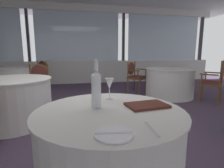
% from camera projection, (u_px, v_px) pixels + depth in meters
% --- Properties ---
extents(ground_plane, '(14.30, 14.30, 0.00)m').
position_uv_depth(ground_plane, '(89.00, 123.00, 3.00)').
color(ground_plane, '#47384C').
extents(window_wall_far, '(11.00, 0.14, 2.89)m').
position_uv_depth(window_wall_far, '(79.00, 53.00, 6.72)').
color(window_wall_far, silver).
rests_on(window_wall_far, ground_plane).
extents(foreground_table, '(1.11, 1.11, 0.75)m').
position_uv_depth(foreground_table, '(110.00, 157.00, 1.38)').
color(foreground_table, silver).
rests_on(foreground_table, ground_plane).
extents(side_plate, '(0.20, 0.20, 0.01)m').
position_uv_depth(side_plate, '(114.00, 134.00, 0.92)').
color(side_plate, white).
rests_on(side_plate, foreground_table).
extents(butter_knife, '(0.20, 0.04, 0.00)m').
position_uv_depth(butter_knife, '(114.00, 133.00, 0.92)').
color(butter_knife, silver).
rests_on(butter_knife, foreground_table).
extents(dinner_fork, '(0.03, 0.21, 0.00)m').
position_uv_depth(dinner_fork, '(152.00, 129.00, 0.98)').
color(dinner_fork, silver).
rests_on(dinner_fork, foreground_table).
extents(water_bottle, '(0.07, 0.07, 0.37)m').
position_uv_depth(water_bottle, '(96.00, 88.00, 1.35)').
color(water_bottle, white).
rests_on(water_bottle, foreground_table).
extents(wine_glass, '(0.08, 0.08, 0.19)m').
position_uv_depth(wine_glass, '(109.00, 84.00, 1.59)').
color(wine_glass, white).
rests_on(wine_glass, foreground_table).
extents(menu_book, '(0.33, 0.24, 0.02)m').
position_uv_depth(menu_book, '(147.00, 105.00, 1.40)').
color(menu_book, '#512319').
rests_on(menu_book, foreground_table).
extents(background_table_0, '(1.27, 1.27, 0.75)m').
position_uv_depth(background_table_0, '(169.00, 83.00, 4.75)').
color(background_table_0, silver).
rests_on(background_table_0, ground_plane).
extents(dining_chair_0_0, '(0.66, 0.65, 1.00)m').
position_uv_depth(dining_chair_0_0, '(216.00, 79.00, 4.09)').
color(dining_chair_0_0, brown).
rests_on(dining_chair_0_0, ground_plane).
extents(dining_chair_0_1, '(0.66, 0.65, 0.90)m').
position_uv_depth(dining_chair_0_1, '(135.00, 74.00, 5.35)').
color(dining_chair_0_1, brown).
rests_on(dining_chair_0_1, ground_plane).
extents(background_table_1, '(1.26, 1.26, 0.75)m').
position_uv_depth(background_table_1, '(13.00, 101.00, 2.94)').
color(background_table_1, silver).
rests_on(background_table_1, ground_plane).
extents(dining_chair_1_0, '(0.60, 0.55, 0.92)m').
position_uv_depth(dining_chair_1_0, '(38.00, 81.00, 3.95)').
color(dining_chair_1_0, brown).
rests_on(dining_chair_1_0, ground_plane).
extents(background_table_2, '(1.11, 1.11, 0.75)m').
position_uv_depth(background_table_2, '(13.00, 81.00, 5.06)').
color(background_table_2, silver).
rests_on(background_table_2, ground_plane).
extents(dining_chair_2_1, '(0.66, 0.65, 0.91)m').
position_uv_depth(dining_chair_2_1, '(40.00, 72.00, 5.91)').
color(dining_chair_2_1, brown).
rests_on(dining_chair_2_1, ground_plane).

